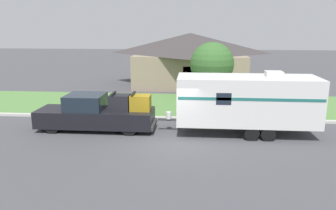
{
  "coord_description": "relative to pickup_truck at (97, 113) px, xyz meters",
  "views": [
    {
      "loc": [
        1.07,
        -14.58,
        5.37
      ],
      "look_at": [
        -0.27,
        1.55,
        1.4
      ],
      "focal_mm": 35.0,
      "sensor_mm": 36.0,
      "label": 1
    }
  ],
  "objects": [
    {
      "name": "travel_trailer",
      "position": [
        7.64,
        -0.0,
        0.86
      ],
      "size": [
        7.89,
        2.4,
        3.19
      ],
      "color": "black",
      "rests_on": "ground_plane"
    },
    {
      "name": "mailbox",
      "position": [
        9.48,
        2.87,
        0.18
      ],
      "size": [
        0.48,
        0.2,
        1.37
      ],
      "color": "brown",
      "rests_on": "ground_plane"
    },
    {
      "name": "tree_in_yard",
      "position": [
        6.1,
        4.45,
        2.11
      ],
      "size": [
        2.74,
        2.74,
        4.36
      ],
      "color": "brown",
      "rests_on": "ground_plane"
    },
    {
      "name": "pickup_truck",
      "position": [
        0.0,
        0.0,
        0.0
      ],
      "size": [
        6.15,
        1.93,
        2.01
      ],
      "color": "black",
      "rests_on": "ground_plane"
    },
    {
      "name": "curb_strip",
      "position": [
        3.98,
        2.2,
        -0.8
      ],
      "size": [
        80.0,
        0.3,
        0.14
      ],
      "color": "beige",
      "rests_on": "ground_plane"
    },
    {
      "name": "lawn_strip",
      "position": [
        3.98,
        5.85,
        -0.86
      ],
      "size": [
        80.0,
        7.0,
        0.03
      ],
      "color": "#568442",
      "rests_on": "ground_plane"
    },
    {
      "name": "house_across_street",
      "position": [
        4.58,
        14.1,
        1.55
      ],
      "size": [
        10.39,
        8.39,
        4.67
      ],
      "color": "gray",
      "rests_on": "ground_plane"
    },
    {
      "name": "ground_plane",
      "position": [
        3.98,
        -1.55,
        -0.87
      ],
      "size": [
        120.0,
        120.0,
        0.0
      ],
      "primitive_type": "plane",
      "color": "#47474C"
    }
  ]
}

